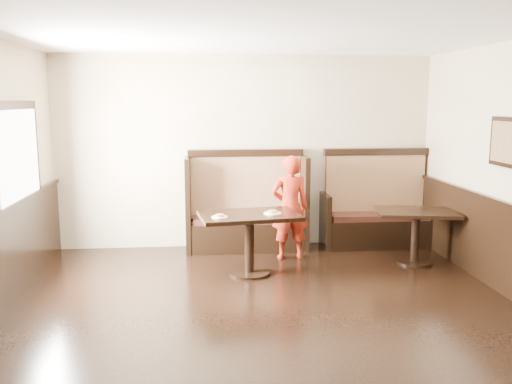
{
  "coord_description": "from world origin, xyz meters",
  "views": [
    {
      "loc": [
        -0.62,
        -4.42,
        2.16
      ],
      "look_at": [
        0.05,
        2.35,
        1.0
      ],
      "focal_mm": 38.0,
      "sensor_mm": 36.0,
      "label": 1
    }
  ],
  "objects": [
    {
      "name": "ground",
      "position": [
        0.0,
        0.0,
        0.0
      ],
      "size": [
        7.0,
        7.0,
        0.0
      ],
      "primitive_type": "plane",
      "color": "black",
      "rests_on": "ground"
    },
    {
      "name": "room_shell",
      "position": [
        -0.3,
        0.28,
        0.67
      ],
      "size": [
        7.0,
        7.0,
        7.0
      ],
      "color": "#C8B491",
      "rests_on": "ground"
    },
    {
      "name": "booth_main",
      "position": [
        0.0,
        3.3,
        0.53
      ],
      "size": [
        1.75,
        0.72,
        1.45
      ],
      "color": "black",
      "rests_on": "ground"
    },
    {
      "name": "booth_neighbor",
      "position": [
        1.95,
        3.29,
        0.48
      ],
      "size": [
        1.65,
        0.72,
        1.45
      ],
      "color": "black",
      "rests_on": "ground"
    },
    {
      "name": "table_main",
      "position": [
        -0.06,
        2.1,
        0.59
      ],
      "size": [
        1.31,
        0.92,
        0.77
      ],
      "rotation": [
        0.0,
        0.0,
        0.15
      ],
      "color": "black",
      "rests_on": "ground"
    },
    {
      "name": "table_neighbor",
      "position": [
        2.18,
        2.35,
        0.54
      ],
      "size": [
        1.13,
        0.84,
        0.72
      ],
      "rotation": [
        0.0,
        0.0,
        -0.17
      ],
      "color": "black",
      "rests_on": "ground"
    },
    {
      "name": "child",
      "position": [
        0.55,
        2.74,
        0.71
      ],
      "size": [
        0.54,
        0.37,
        1.42
      ],
      "primitive_type": "imported",
      "rotation": [
        0.0,
        0.0,
        3.2
      ],
      "color": "#A52411",
      "rests_on": "ground"
    },
    {
      "name": "pizza_plate_left",
      "position": [
        -0.43,
        1.93,
        0.78
      ],
      "size": [
        0.2,
        0.2,
        0.04
      ],
      "color": "white",
      "rests_on": "table_main"
    },
    {
      "name": "pizza_plate_right",
      "position": [
        0.23,
        2.08,
        0.79
      ],
      "size": [
        0.22,
        0.22,
        0.04
      ],
      "color": "white",
      "rests_on": "table_main"
    }
  ]
}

